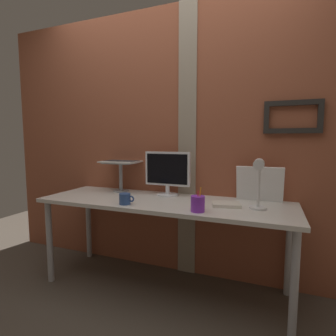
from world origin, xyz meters
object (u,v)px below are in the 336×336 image
(desk_lamp, at_px, (259,179))
(coffee_mug, at_px, (125,199))
(laptop, at_px, (124,156))
(monitor, at_px, (168,171))
(whiteboard_panel, at_px, (259,184))
(pen_cup, at_px, (198,204))

(desk_lamp, relative_size, coffee_mug, 2.96)
(laptop, bearing_deg, monitor, -8.84)
(whiteboard_panel, distance_m, desk_lamp, 0.30)
(whiteboard_panel, distance_m, pen_cup, 0.59)
(pen_cup, bearing_deg, whiteboard_panel, 50.84)
(monitor, bearing_deg, laptop, 171.16)
(laptop, bearing_deg, whiteboard_panel, -1.46)
(pen_cup, xyz_separation_m, coffee_mug, (-0.56, 0.00, -0.01))
(monitor, distance_m, laptop, 0.49)
(whiteboard_panel, bearing_deg, monitor, -176.84)
(coffee_mug, bearing_deg, monitor, 66.73)
(laptop, height_order, pen_cup, laptop)
(laptop, xyz_separation_m, whiteboard_panel, (1.22, -0.03, -0.19))
(monitor, height_order, coffee_mug, monitor)
(laptop, relative_size, pen_cup, 2.07)
(whiteboard_panel, relative_size, coffee_mug, 2.90)
(monitor, height_order, laptop, laptop)
(monitor, xyz_separation_m, desk_lamp, (0.75, -0.25, 0.01))
(laptop, distance_m, coffee_mug, 0.63)
(monitor, distance_m, coffee_mug, 0.48)
(laptop, height_order, coffee_mug, laptop)
(monitor, distance_m, whiteboard_panel, 0.76)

